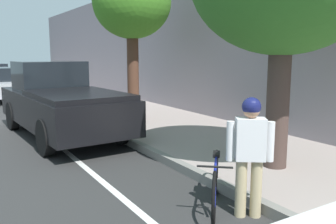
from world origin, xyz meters
The scene contains 10 objects.
ground centered at (0.00, 0.00, 0.00)m, with size 57.55×57.55×0.00m, color #2D2D2D.
sidewalk centered at (4.07, 0.00, 0.08)m, with size 3.45×35.97×0.16m, color #9E8F89.
curb_edge centered at (2.27, 0.00, 0.08)m, with size 0.16×35.97×0.16m, color gray.
lane_stripe_bike_edge centered at (0.80, 0.00, 0.00)m, with size 0.12×35.97×0.01m, color white.
building_facade centered at (6.05, 0.00, 2.48)m, with size 0.50×35.97×4.97m, color gray.
parked_pickup_black_second centered at (1.15, -2.67, 0.90)m, with size 2.26×5.40×1.95m.
parked_sedan_silver_mid centered at (1.16, 6.23, 0.75)m, with size 1.96×4.46×1.52m.
bicycle_at_curb centered at (1.80, -8.39, 0.37)m, with size 1.15×1.35×0.75m.
cyclist_with_backpack centered at (2.02, -8.82, 0.97)m, with size 0.55×0.53×1.61m.
street_tree_mid_block centered at (3.58, -2.05, 3.65)m, with size 2.37×2.37×4.66m.
Camera 1 is at (-1.28, -12.20, 2.16)m, focal length 38.52 mm.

